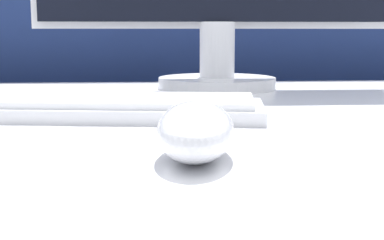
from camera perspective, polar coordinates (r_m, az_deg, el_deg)
The scene contains 3 objects.
partition_panel at distance 1.27m, azimuth -2.41°, elevation -5.38°, with size 5.00×0.03×1.04m.
computer_mouse_near at distance 0.43m, azimuth 0.35°, elevation -1.14°, with size 0.08×0.13×0.05m.
keyboard at distance 0.66m, azimuth -10.16°, elevation 1.38°, with size 0.42×0.18×0.02m.
Camera 1 is at (-0.03, -0.62, 0.85)m, focal length 50.00 mm.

